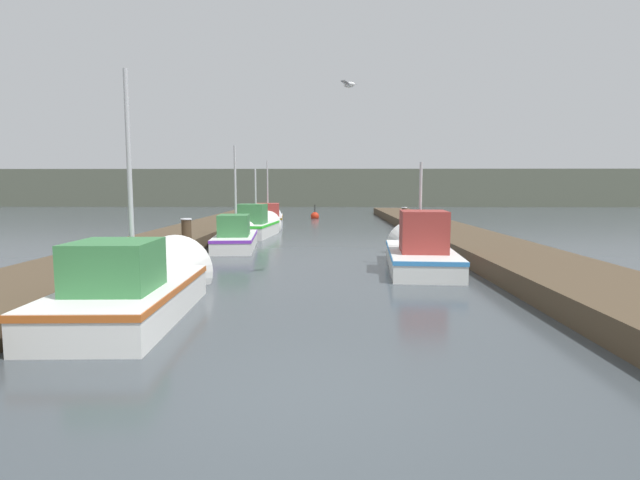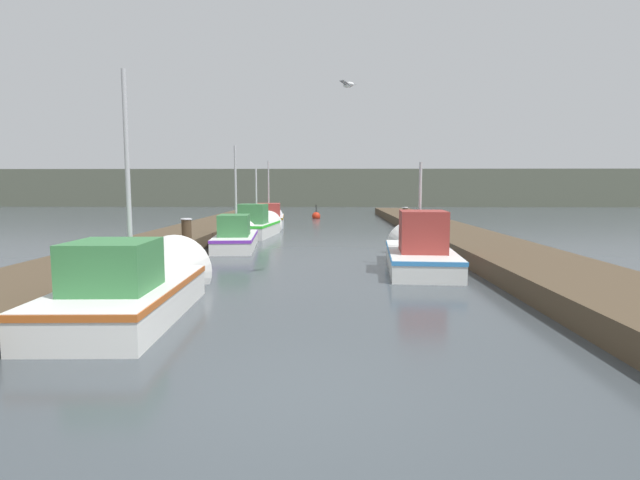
% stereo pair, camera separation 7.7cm
% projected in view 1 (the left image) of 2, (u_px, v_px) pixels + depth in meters
% --- Properties ---
extents(ground_plane, '(200.00, 200.00, 0.00)m').
position_uv_depth(ground_plane, '(300.00, 400.00, 5.13)').
color(ground_plane, '#3D4449').
extents(dock_left, '(2.63, 40.00, 0.47)m').
position_uv_depth(dock_left, '(195.00, 233.00, 21.09)').
color(dock_left, '#4C3D2B').
rests_on(dock_left, ground_plane).
extents(dock_right, '(2.63, 40.00, 0.47)m').
position_uv_depth(dock_right, '(448.00, 233.00, 20.93)').
color(dock_right, '#4C3D2B').
rests_on(dock_right, ground_plane).
extents(distant_shore_ridge, '(120.00, 16.00, 4.08)m').
position_uv_depth(distant_shore_ridge, '(326.00, 188.00, 61.36)').
color(distant_shore_ridge, '#565B4C').
rests_on(distant_shore_ridge, ground_plane).
extents(fishing_boat_0, '(1.90, 4.99, 4.63)m').
position_uv_depth(fishing_boat_0, '(142.00, 286.00, 8.94)').
color(fishing_boat_0, silver).
rests_on(fishing_boat_0, ground_plane).
extents(fishing_boat_1, '(2.07, 5.57, 3.36)m').
position_uv_depth(fishing_boat_1, '(418.00, 250.00, 13.92)').
color(fishing_boat_1, silver).
rests_on(fishing_boat_1, ground_plane).
extents(fishing_boat_2, '(1.75, 4.88, 4.01)m').
position_uv_depth(fishing_boat_2, '(237.00, 236.00, 18.11)').
color(fishing_boat_2, silver).
rests_on(fishing_boat_2, ground_plane).
extents(fishing_boat_3, '(1.89, 4.56, 3.37)m').
position_uv_depth(fishing_boat_3, '(257.00, 225.00, 22.40)').
color(fishing_boat_3, silver).
rests_on(fishing_boat_3, ground_plane).
extents(fishing_boat_4, '(2.03, 5.41, 4.10)m').
position_uv_depth(fishing_boat_4, '(268.00, 218.00, 28.41)').
color(fishing_boat_4, silver).
rests_on(fishing_boat_4, ground_plane).
extents(mooring_piling_0, '(0.27, 0.27, 1.22)m').
position_uv_depth(mooring_piling_0, '(404.00, 220.00, 23.67)').
color(mooring_piling_0, '#473523').
rests_on(mooring_piling_0, ground_plane).
extents(mooring_piling_1, '(0.34, 0.34, 1.09)m').
position_uv_depth(mooring_piling_1, '(263.00, 211.00, 33.35)').
color(mooring_piling_1, '#473523').
rests_on(mooring_piling_1, ground_plane).
extents(mooring_piling_2, '(0.35, 0.35, 1.19)m').
position_uv_depth(mooring_piling_2, '(187.00, 237.00, 15.71)').
color(mooring_piling_2, '#473523').
rests_on(mooring_piling_2, ground_plane).
extents(mooring_piling_3, '(0.30, 0.30, 1.14)m').
position_uv_depth(mooring_piling_3, '(254.00, 214.00, 29.63)').
color(mooring_piling_3, '#473523').
rests_on(mooring_piling_3, ground_plane).
extents(channel_buoy, '(0.58, 0.58, 1.08)m').
position_uv_depth(channel_buoy, '(315.00, 216.00, 34.23)').
color(channel_buoy, red).
rests_on(channel_buoy, ground_plane).
extents(seagull_lead, '(0.40, 0.52, 0.12)m').
position_uv_depth(seagull_lead, '(349.00, 85.00, 11.10)').
color(seagull_lead, white).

